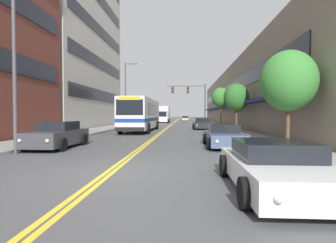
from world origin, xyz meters
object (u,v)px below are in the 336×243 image
(city_bus, at_px, (142,113))
(street_tree_right_far, at_px, (221,98))
(car_dark_grey_parked_left_mid, at_px, (57,135))
(street_lamp_left_near, at_px, (20,35))
(box_truck, at_px, (163,114))
(street_lamp_left_far, at_px, (128,89))
(car_white_parked_right_foreground, at_px, (276,167))
(car_beige_moving_lead, at_px, (185,119))
(fire_hydrant, at_px, (233,129))
(street_tree_right_near, at_px, (288,81))
(traffic_signal_mast, at_px, (192,96))
(car_black_parked_left_near, at_px, (139,122))
(street_tree_right_mid, at_px, (236,98))
(car_slate_blue_parked_right_far, at_px, (223,136))
(car_charcoal_parked_right_mid, at_px, (202,124))

(city_bus, xyz_separation_m, street_tree_right_far, (9.87, 12.03, 2.35))
(car_dark_grey_parked_left_mid, relative_size, street_lamp_left_near, 0.49)
(box_truck, bearing_deg, city_bus, -90.11)
(city_bus, distance_m, street_lamp_left_far, 7.01)
(car_white_parked_right_foreground, height_order, street_tree_right_far, street_tree_right_far)
(city_bus, distance_m, street_lamp_left_near, 16.65)
(car_dark_grey_parked_left_mid, relative_size, street_lamp_left_far, 0.53)
(box_truck, bearing_deg, car_dark_grey_parked_left_mid, -93.09)
(car_beige_moving_lead, height_order, fire_hydrant, car_beige_moving_lead)
(city_bus, xyz_separation_m, car_beige_moving_lead, (4.61, 40.60, -1.26))
(street_lamp_left_far, xyz_separation_m, fire_hydrant, (10.94, -12.63, -4.31))
(street_tree_right_near, bearing_deg, traffic_signal_mast, 99.10)
(street_lamp_left_near, distance_m, fire_hydrant, 15.00)
(street_tree_right_far, bearing_deg, car_black_parked_left_near, -172.11)
(street_lamp_left_far, distance_m, street_tree_right_near, 23.40)
(car_white_parked_right_foreground, bearing_deg, box_truck, 97.84)
(car_beige_moving_lead, distance_m, street_tree_right_far, 29.28)
(car_black_parked_left_near, distance_m, traffic_signal_mast, 8.63)
(street_tree_right_near, distance_m, street_tree_right_mid, 12.58)
(traffic_signal_mast, distance_m, fire_hydrant, 18.61)
(city_bus, bearing_deg, box_truck, 89.89)
(street_tree_right_far, relative_size, fire_hydrant, 6.05)
(car_white_parked_right_foreground, height_order, street_tree_right_mid, street_tree_right_mid)
(city_bus, height_order, box_truck, box_truck)
(car_dark_grey_parked_left_mid, xyz_separation_m, car_white_parked_right_foreground, (8.84, -7.13, -0.11))
(traffic_signal_mast, xyz_separation_m, street_lamp_left_near, (-8.27, -27.13, 0.85))
(car_white_parked_right_foreground, relative_size, car_beige_moving_lead, 0.89)
(street_tree_right_mid, bearing_deg, car_dark_grey_parked_left_mid, -133.37)
(traffic_signal_mast, xyz_separation_m, fire_hydrant, (2.69, -18.01, -3.82))
(car_slate_blue_parked_right_far, relative_size, car_beige_moving_lead, 0.94)
(street_lamp_left_near, relative_size, street_lamp_left_far, 1.08)
(car_charcoal_parked_right_mid, xyz_separation_m, street_tree_right_far, (3.32, 8.13, 3.59))
(box_truck, height_order, street_tree_right_far, street_tree_right_far)
(car_charcoal_parked_right_mid, bearing_deg, car_slate_blue_parked_right_far, -89.61)
(car_dark_grey_parked_left_mid, relative_size, street_tree_right_near, 0.93)
(box_truck, bearing_deg, fire_hydrant, -76.50)
(city_bus, distance_m, car_dark_grey_parked_left_mid, 14.16)
(street_lamp_left_near, xyz_separation_m, street_tree_right_far, (12.60, 28.09, -1.07))
(city_bus, xyz_separation_m, traffic_signal_mast, (5.54, 11.07, 2.57))
(street_tree_right_near, bearing_deg, street_tree_right_far, 89.36)
(car_beige_moving_lead, bearing_deg, box_truck, -108.62)
(street_tree_right_near, height_order, street_tree_right_mid, street_tree_right_near)
(car_beige_moving_lead, height_order, street_tree_right_mid, street_tree_right_mid)
(car_slate_blue_parked_right_far, relative_size, street_tree_right_near, 0.96)
(box_truck, bearing_deg, street_lamp_left_far, -97.38)
(city_bus, xyz_separation_m, street_lamp_left_far, (-2.72, 5.69, 3.06))
(car_dark_grey_parked_left_mid, distance_m, car_white_parked_right_foreground, 11.36)
(city_bus, height_order, street_lamp_left_far, street_lamp_left_far)
(car_black_parked_left_near, bearing_deg, street_tree_right_near, -64.42)
(street_tree_right_far, bearing_deg, car_charcoal_parked_right_mid, -112.23)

